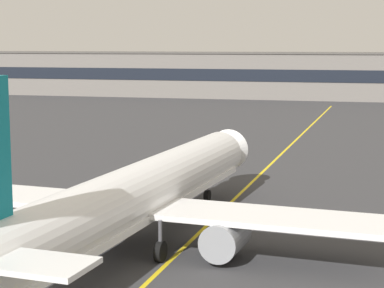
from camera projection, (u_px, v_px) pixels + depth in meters
name	position (u px, v px, depth m)	size (l,w,h in m)	color
taxiway_centreline	(238.00, 195.00, 60.10)	(0.30, 180.00, 0.01)	yellow
airliner_foreground	(133.00, 198.00, 43.97)	(32.31, 41.52, 11.65)	white
terminal_building	(292.00, 75.00, 164.46)	(162.00, 12.40, 10.93)	slate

